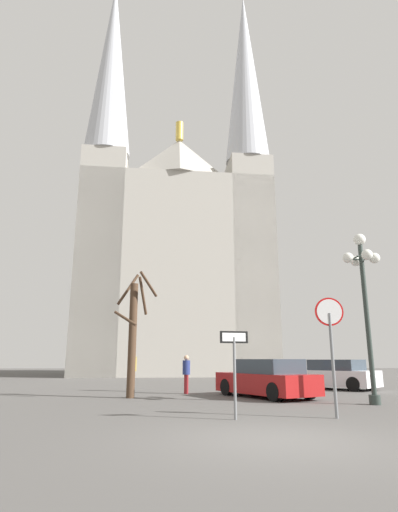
{
  "coord_description": "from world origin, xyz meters",
  "views": [
    {
      "loc": [
        -1.78,
        -7.99,
        1.42
      ],
      "look_at": [
        -0.77,
        16.31,
        7.43
      ],
      "focal_mm": 29.28,
      "sensor_mm": 36.0,
      "label": 1
    }
  ],
  "objects_px": {
    "one_way_arrow_sign": "(234,360)",
    "parked_car_far_white": "(334,375)",
    "street_lamp": "(364,285)",
    "parked_car_near_red": "(266,379)",
    "pedestrian_walking": "(186,370)",
    "bare_tree": "(133,333)",
    "cathedral": "(175,250)",
    "stop_sign": "(331,333)",
    "pedestrian_standing": "(133,367)"
  },
  "relations": [
    {
      "from": "stop_sign",
      "to": "street_lamp",
      "type": "xyz_separation_m",
      "value": [
        2.37,
        3.06,
        1.79
      ]
    },
    {
      "from": "cathedral",
      "to": "parked_car_near_red",
      "type": "bearing_deg",
      "value": -80.2
    },
    {
      "from": "cathedral",
      "to": "stop_sign",
      "type": "distance_m",
      "value": 30.62
    },
    {
      "from": "bare_tree",
      "to": "pedestrian_walking",
      "type": "bearing_deg",
      "value": 41.52
    },
    {
      "from": "bare_tree",
      "to": "pedestrian_walking",
      "type": "height_order",
      "value": "bare_tree"
    },
    {
      "from": "one_way_arrow_sign",
      "to": "pedestrian_standing",
      "type": "xyz_separation_m",
      "value": [
        -3.52,
        9.2,
        -0.34
      ]
    },
    {
      "from": "cathedral",
      "to": "pedestrian_walking",
      "type": "bearing_deg",
      "value": -87.52
    },
    {
      "from": "street_lamp",
      "to": "parked_car_near_red",
      "type": "relative_size",
      "value": 1.22
    },
    {
      "from": "cathedral",
      "to": "parked_car_far_white",
      "type": "height_order",
      "value": "cathedral"
    },
    {
      "from": "one_way_arrow_sign",
      "to": "bare_tree",
      "type": "bearing_deg",
      "value": 118.57
    },
    {
      "from": "parked_car_near_red",
      "to": "pedestrian_walking",
      "type": "distance_m",
      "value": 3.55
    },
    {
      "from": "street_lamp",
      "to": "parked_car_far_white",
      "type": "xyz_separation_m",
      "value": [
        1.25,
        6.99,
        -3.2
      ]
    },
    {
      "from": "parked_car_far_white",
      "to": "pedestrian_standing",
      "type": "relative_size",
      "value": 2.39
    },
    {
      "from": "pedestrian_standing",
      "to": "one_way_arrow_sign",
      "type": "bearing_deg",
      "value": -69.1
    },
    {
      "from": "cathedral",
      "to": "parked_car_far_white",
      "type": "distance_m",
      "value": 23.16
    },
    {
      "from": "bare_tree",
      "to": "cathedral",
      "type": "bearing_deg",
      "value": 87.06
    },
    {
      "from": "parked_car_near_red",
      "to": "pedestrian_standing",
      "type": "distance_m",
      "value": 6.39
    },
    {
      "from": "parked_car_near_red",
      "to": "pedestrian_walking",
      "type": "relative_size",
      "value": 2.95
    },
    {
      "from": "street_lamp",
      "to": "pedestrian_standing",
      "type": "height_order",
      "value": "street_lamp"
    },
    {
      "from": "bare_tree",
      "to": "parked_car_far_white",
      "type": "relative_size",
      "value": 1.15
    },
    {
      "from": "parked_car_near_red",
      "to": "parked_car_far_white",
      "type": "height_order",
      "value": "parked_car_near_red"
    },
    {
      "from": "street_lamp",
      "to": "pedestrian_walking",
      "type": "height_order",
      "value": "street_lamp"
    },
    {
      "from": "parked_car_far_white",
      "to": "pedestrian_walking",
      "type": "bearing_deg",
      "value": -161.12
    },
    {
      "from": "one_way_arrow_sign",
      "to": "parked_car_far_white",
      "type": "xyz_separation_m",
      "value": [
        6.14,
        10.19,
        -0.74
      ]
    },
    {
      "from": "stop_sign",
      "to": "pedestrian_walking",
      "type": "bearing_deg",
      "value": 115.5
    },
    {
      "from": "cathedral",
      "to": "parked_car_near_red",
      "type": "xyz_separation_m",
      "value": [
        3.96,
        -22.92,
        -11.05
      ]
    },
    {
      "from": "one_way_arrow_sign",
      "to": "parked_car_near_red",
      "type": "height_order",
      "value": "one_way_arrow_sign"
    },
    {
      "from": "one_way_arrow_sign",
      "to": "parked_car_near_red",
      "type": "xyz_separation_m",
      "value": [
        1.95,
        5.91,
        -0.74
      ]
    },
    {
      "from": "cathedral",
      "to": "one_way_arrow_sign",
      "type": "relative_size",
      "value": 19.01
    },
    {
      "from": "cathedral",
      "to": "parked_car_far_white",
      "type": "relative_size",
      "value": 9.5
    },
    {
      "from": "parked_car_near_red",
      "to": "bare_tree",
      "type": "bearing_deg",
      "value": -179.43
    },
    {
      "from": "parked_car_far_white",
      "to": "pedestrian_standing",
      "type": "xyz_separation_m",
      "value": [
        -9.65,
        -0.99,
        0.41
      ]
    },
    {
      "from": "pedestrian_standing",
      "to": "parked_car_near_red",
      "type": "bearing_deg",
      "value": -31.06
    },
    {
      "from": "parked_car_far_white",
      "to": "one_way_arrow_sign",
      "type": "bearing_deg",
      "value": -121.05
    },
    {
      "from": "bare_tree",
      "to": "parked_car_near_red",
      "type": "xyz_separation_m",
      "value": [
        5.14,
        0.05,
        -1.73
      ]
    },
    {
      "from": "street_lamp",
      "to": "cathedral",
      "type": "bearing_deg",
      "value": 105.07
    },
    {
      "from": "parked_car_near_red",
      "to": "cathedral",
      "type": "bearing_deg",
      "value": 99.8
    },
    {
      "from": "pedestrian_standing",
      "to": "stop_sign",
      "type": "bearing_deg",
      "value": -56.35
    },
    {
      "from": "pedestrian_walking",
      "to": "parked_car_near_red",
      "type": "bearing_deg",
      "value": -30.67
    },
    {
      "from": "parked_car_near_red",
      "to": "pedestrian_walking",
      "type": "bearing_deg",
      "value": 149.33
    },
    {
      "from": "one_way_arrow_sign",
      "to": "parked_car_far_white",
      "type": "distance_m",
      "value": 11.92
    },
    {
      "from": "parked_car_near_red",
      "to": "one_way_arrow_sign",
      "type": "bearing_deg",
      "value": -108.21
    },
    {
      "from": "cathedral",
      "to": "parked_car_near_red",
      "type": "distance_m",
      "value": 25.75
    },
    {
      "from": "stop_sign",
      "to": "bare_tree",
      "type": "height_order",
      "value": "bare_tree"
    },
    {
      "from": "cathedral",
      "to": "one_way_arrow_sign",
      "type": "height_order",
      "value": "cathedral"
    },
    {
      "from": "stop_sign",
      "to": "pedestrian_walking",
      "type": "relative_size",
      "value": 1.89
    },
    {
      "from": "stop_sign",
      "to": "parked_car_near_red",
      "type": "xyz_separation_m",
      "value": [
        -0.58,
        5.78,
        -1.4
      ]
    },
    {
      "from": "stop_sign",
      "to": "parked_car_near_red",
      "type": "height_order",
      "value": "stop_sign"
    },
    {
      "from": "parked_car_far_white",
      "to": "parked_car_near_red",
      "type": "bearing_deg",
      "value": -134.4
    },
    {
      "from": "cathedral",
      "to": "bare_tree",
      "type": "bearing_deg",
      "value": -92.94
    }
  ]
}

